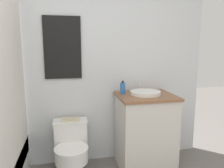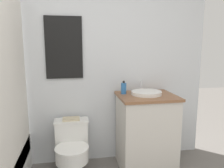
{
  "view_description": "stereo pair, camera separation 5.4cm",
  "coord_description": "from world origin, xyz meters",
  "px_view_note": "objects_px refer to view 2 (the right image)",
  "views": [
    {
      "loc": [
        -0.05,
        -0.65,
        1.42
      ],
      "look_at": [
        0.39,
        1.48,
        1.04
      ],
      "focal_mm": 35.0,
      "sensor_mm": 36.0,
      "label": 1
    },
    {
      "loc": [
        0.0,
        -0.66,
        1.42
      ],
      "look_at": [
        0.39,
        1.48,
        1.04
      ],
      "focal_mm": 35.0,
      "sensor_mm": 36.0,
      "label": 2
    }
  ],
  "objects_px": {
    "soap_bottle": "(123,88)",
    "book_on_tank": "(71,119)",
    "toilet": "(72,147)",
    "sink": "(146,93)"
  },
  "relations": [
    {
      "from": "sink",
      "to": "book_on_tank",
      "type": "relative_size",
      "value": 2.0
    },
    {
      "from": "toilet",
      "to": "book_on_tank",
      "type": "xyz_separation_m",
      "value": [
        0.0,
        0.12,
        0.29
      ]
    },
    {
      "from": "toilet",
      "to": "soap_bottle",
      "type": "relative_size",
      "value": 3.86
    },
    {
      "from": "soap_bottle",
      "to": "book_on_tank",
      "type": "bearing_deg",
      "value": 176.03
    },
    {
      "from": "soap_bottle",
      "to": "book_on_tank",
      "type": "distance_m",
      "value": 0.7
    },
    {
      "from": "toilet",
      "to": "book_on_tank",
      "type": "distance_m",
      "value": 0.31
    },
    {
      "from": "toilet",
      "to": "soap_bottle",
      "type": "xyz_separation_m",
      "value": [
        0.61,
        0.08,
        0.63
      ]
    },
    {
      "from": "book_on_tank",
      "to": "sink",
      "type": "bearing_deg",
      "value": -8.41
    },
    {
      "from": "toilet",
      "to": "soap_bottle",
      "type": "distance_m",
      "value": 0.88
    },
    {
      "from": "book_on_tank",
      "to": "soap_bottle",
      "type": "bearing_deg",
      "value": -3.97
    }
  ]
}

